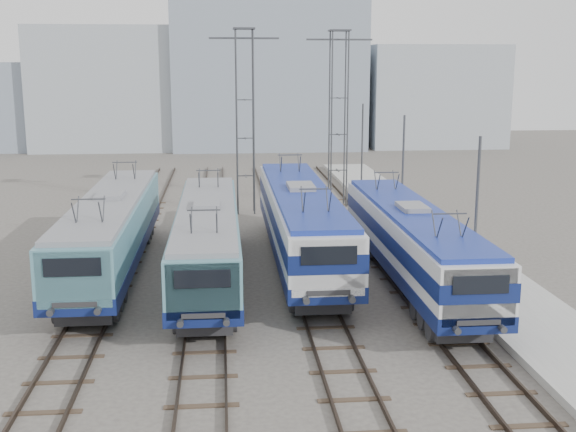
# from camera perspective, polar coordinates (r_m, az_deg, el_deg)

# --- Properties ---
(ground) EXTENTS (160.00, 160.00, 0.00)m
(ground) POSITION_cam_1_polar(r_m,az_deg,el_deg) (27.37, -1.74, -9.00)
(ground) COLOR #514C47
(platform) EXTENTS (4.00, 70.00, 0.30)m
(platform) POSITION_cam_1_polar(r_m,az_deg,el_deg) (36.78, 13.57, -3.59)
(platform) COLOR #9E9E99
(platform) RESTS_ON ground
(locomotive_far_left) EXTENTS (2.87, 18.13, 3.41)m
(locomotive_far_left) POSITION_cam_1_polar(r_m,az_deg,el_deg) (34.64, -13.79, -0.96)
(locomotive_far_left) COLOR #0E1A4F
(locomotive_far_left) RESTS_ON ground
(locomotive_center_left) EXTENTS (2.74, 17.29, 3.25)m
(locomotive_center_left) POSITION_cam_1_polar(r_m,az_deg,el_deg) (32.53, -6.38, -1.68)
(locomotive_center_left) COLOR #0E1A4F
(locomotive_center_left) RESTS_ON ground
(locomotive_center_right) EXTENTS (2.99, 18.89, 3.55)m
(locomotive_center_right) POSITION_cam_1_polar(r_m,az_deg,el_deg) (35.14, 1.04, -0.19)
(locomotive_center_right) COLOR #0E1A4F
(locomotive_center_right) RESTS_ON ground
(locomotive_far_right) EXTENTS (2.74, 17.29, 3.25)m
(locomotive_far_right) POSITION_cam_1_polar(r_m,az_deg,el_deg) (32.19, 9.80, -1.83)
(locomotive_far_right) COLOR #0E1A4F
(locomotive_far_right) RESTS_ON ground
(catenary_tower_west) EXTENTS (4.50, 1.20, 12.00)m
(catenary_tower_west) POSITION_cam_1_polar(r_m,az_deg,el_deg) (47.65, -3.42, 8.12)
(catenary_tower_west) COLOR #3F4247
(catenary_tower_west) RESTS_ON ground
(catenary_tower_east) EXTENTS (4.50, 1.20, 12.00)m
(catenary_tower_east) POSITION_cam_1_polar(r_m,az_deg,el_deg) (50.26, 4.01, 8.31)
(catenary_tower_east) COLOR #3F4247
(catenary_tower_east) RESTS_ON ground
(mast_front) EXTENTS (0.12, 0.12, 7.00)m
(mast_front) POSITION_cam_1_polar(r_m,az_deg,el_deg) (29.98, 14.61, -0.54)
(mast_front) COLOR #3F4247
(mast_front) RESTS_ON ground
(mast_mid) EXTENTS (0.12, 0.12, 7.00)m
(mast_mid) POSITION_cam_1_polar(r_m,az_deg,el_deg) (41.27, 9.04, 3.02)
(mast_mid) COLOR #3F4247
(mast_mid) RESTS_ON ground
(mast_rear) EXTENTS (0.12, 0.12, 7.00)m
(mast_rear) POSITION_cam_1_polar(r_m,az_deg,el_deg) (52.88, 5.87, 5.03)
(mast_rear) COLOR #3F4247
(mast_rear) RESTS_ON ground
(building_west) EXTENTS (18.00, 12.00, 14.00)m
(building_west) POSITION_cam_1_polar(r_m,az_deg,el_deg) (88.46, -13.53, 9.78)
(building_west) COLOR #9BA4AD
(building_west) RESTS_ON ground
(building_center) EXTENTS (22.00, 14.00, 18.00)m
(building_center) POSITION_cam_1_polar(r_m,az_deg,el_deg) (87.70, -1.64, 11.39)
(building_center) COLOR gray
(building_center) RESTS_ON ground
(building_east) EXTENTS (16.00, 12.00, 12.00)m
(building_east) POSITION_cam_1_polar(r_m,az_deg,el_deg) (91.24, 11.18, 9.31)
(building_east) COLOR #9BA4AD
(building_east) RESTS_ON ground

